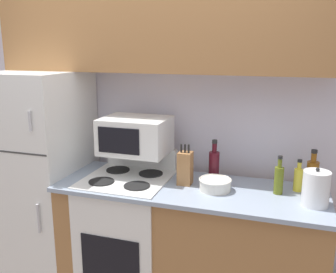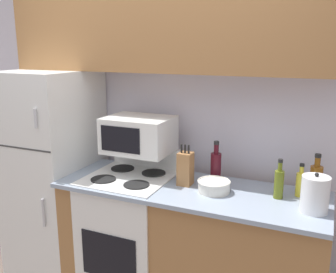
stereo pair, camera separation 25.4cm
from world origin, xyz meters
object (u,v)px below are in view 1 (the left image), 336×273
refrigerator (45,177)px  bottle_cooking_spray (298,179)px  bowl (215,184)px  bottle_olive_oil (279,179)px  bottle_wine_red (214,164)px  stove (129,235)px  kettle (316,189)px  knife_block (185,168)px  bottle_whiskey (312,174)px  microwave (135,135)px

refrigerator → bottle_cooking_spray: bearing=2.5°
refrigerator → bowl: size_ratio=7.67×
refrigerator → bowl: refrigerator is taller
bottle_olive_oil → bottle_wine_red: bearing=164.5°
stove → kettle: kettle is taller
knife_block → bottle_wine_red: bearing=39.4°
bottle_whiskey → bowl: bearing=-160.8°
refrigerator → knife_block: size_ratio=5.81×
stove → knife_block: bearing=4.8°
stove → kettle: size_ratio=4.57×
bowl → bottle_cooking_spray: (0.53, 0.16, 0.04)m
bottle_wine_red → bottle_cooking_spray: bearing=-3.4°
bottle_wine_red → kettle: 0.72m
bowl → microwave: bearing=168.8°
microwave → bottle_olive_oil: bearing=-3.1°
microwave → kettle: bearing=-8.2°
bottle_olive_oil → bottle_wine_red: 0.47m
bowl → bottle_olive_oil: size_ratio=0.85×
stove → microwave: size_ratio=2.27×
bottle_olive_oil → bottle_wine_red: size_ratio=0.87×
bottle_cooking_spray → bottle_wine_red: size_ratio=0.73×
bottle_cooking_spray → bottle_wine_red: (-0.58, 0.03, 0.03)m
bottle_olive_oil → stove: bearing=-177.0°
refrigerator → stove: size_ratio=1.54×
microwave → bowl: size_ratio=2.20×
bottle_cooking_spray → kettle: kettle is taller
bottle_cooking_spray → refrigerator: bearing=-177.5°
bowl → stove: bearing=178.8°
stove → bowl: (0.66, -0.01, 0.49)m
bottle_cooking_spray → bottle_olive_oil: bottle_olive_oil is taller
bottle_whiskey → bottle_wine_red: (-0.67, -0.02, 0.01)m
bottle_whiskey → kettle: bearing=-88.1°
bottle_whiskey → bottle_olive_oil: bottle_whiskey is taller
bottle_cooking_spray → knife_block: bearing=-171.7°
knife_block → kettle: (0.85, -0.11, -0.01)m
microwave → bottle_wine_red: (0.58, 0.07, -0.19)m
stove → microwave: microwave is taller
kettle → bottle_wine_red: bearing=159.5°
bottle_wine_red → bowl: bearing=-76.0°
stove → microwave: 0.76m
knife_block → bottle_cooking_spray: knife_block is taller
bottle_cooking_spray → bottle_olive_oil: bearing=-143.4°
bowl → bottle_wine_red: bottle_wine_red is taller
refrigerator → microwave: 0.88m
knife_block → kettle: size_ratio=1.21×
knife_block → bottle_whiskey: bearing=11.1°
refrigerator → bottle_wine_red: (1.37, 0.12, 0.20)m
refrigerator → bottle_whiskey: refrigerator is taller
bottle_olive_oil → kettle: bottle_olive_oil is taller
microwave → bottle_cooking_spray: size_ratio=2.21×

